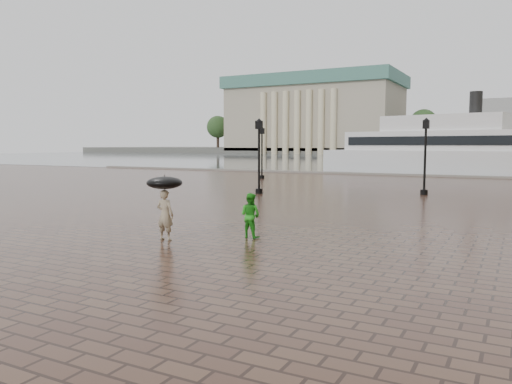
{
  "coord_description": "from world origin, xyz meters",
  "views": [
    {
      "loc": [
        8.02,
        -16.77,
        2.95
      ],
      "look_at": [
        0.33,
        -2.29,
        1.4
      ],
      "focal_mm": 35.0,
      "sensor_mm": 36.0,
      "label": 1
    }
  ],
  "objects_px": {
    "adult_pedestrian": "(165,215)",
    "ferry_near": "(443,150)",
    "child_pedestrian": "(250,215)",
    "street_lamps": "(366,154)"
  },
  "relations": [
    {
      "from": "adult_pedestrian",
      "to": "child_pedestrian",
      "type": "bearing_deg",
      "value": -145.55
    },
    {
      "from": "adult_pedestrian",
      "to": "ferry_near",
      "type": "height_order",
      "value": "ferry_near"
    },
    {
      "from": "street_lamps",
      "to": "adult_pedestrian",
      "type": "xyz_separation_m",
      "value": [
        -0.13,
        -22.11,
        -1.53
      ]
    },
    {
      "from": "adult_pedestrian",
      "to": "child_pedestrian",
      "type": "relative_size",
      "value": 1.11
    },
    {
      "from": "street_lamps",
      "to": "ferry_near",
      "type": "bearing_deg",
      "value": 82.74
    },
    {
      "from": "adult_pedestrian",
      "to": "child_pedestrian",
      "type": "distance_m",
      "value": 2.67
    },
    {
      "from": "adult_pedestrian",
      "to": "ferry_near",
      "type": "relative_size",
      "value": 0.06
    },
    {
      "from": "street_lamps",
      "to": "adult_pedestrian",
      "type": "distance_m",
      "value": 22.16
    },
    {
      "from": "adult_pedestrian",
      "to": "child_pedestrian",
      "type": "height_order",
      "value": "adult_pedestrian"
    },
    {
      "from": "child_pedestrian",
      "to": "ferry_near",
      "type": "height_order",
      "value": "ferry_near"
    }
  ]
}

